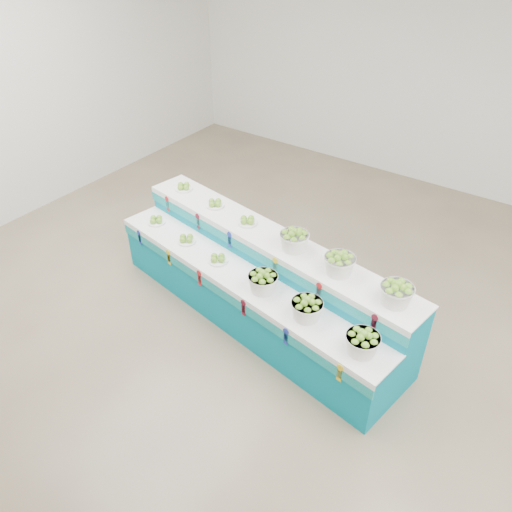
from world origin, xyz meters
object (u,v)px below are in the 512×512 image
Objects in this scene: basket_upper_right at (396,293)px; basket_lower_left at (263,281)px; display_stand at (256,281)px; plate_upper_mid at (215,203)px.

basket_lower_left is at bearing -168.81° from basket_upper_right.
plate_upper_mid is (-0.90, 0.40, 0.56)m from display_stand.
display_stand is at bearing 135.21° from basket_lower_left.
basket_lower_left is 1.40m from plate_upper_mid.
display_stand is 1.75m from basket_upper_right.
basket_lower_left is 1.42× the size of plate_upper_mid.
plate_upper_mid is (-1.20, 0.69, 0.23)m from basket_lower_left.
basket_upper_right reaches higher than plate_upper_mid.
plate_upper_mid reaches higher than display_stand.
basket_upper_right reaches higher than display_stand.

